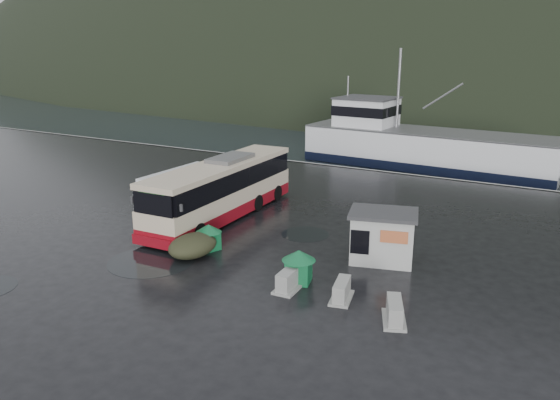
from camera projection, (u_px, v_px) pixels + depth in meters
The scene contains 14 objects.
ground at pixel (204, 244), 27.59m from camera, with size 160.00×160.00×0.00m, color black.
harbor_water at pixel (507, 89), 119.80m from camera, with size 300.00×180.00×0.02m, color black.
quay_edge at pixel (353, 168), 44.35m from camera, with size 160.00×0.60×1.50m, color #999993.
coach_bus at pixel (223, 217), 31.84m from camera, with size 3.07×12.29×3.48m, color beige, non-canonical shape.
white_van at pixel (183, 212), 32.82m from camera, with size 2.09×6.06×2.53m, color white, non-canonical shape.
waste_bin_left at pixel (209, 249), 26.88m from camera, with size 0.93×0.93×1.29m, color #116335, non-canonical shape.
waste_bin_right at pixel (298, 282), 23.19m from camera, with size 1.03×1.03×1.44m, color #116335, non-canonical shape.
dome_tent at pixel (193, 256), 26.02m from camera, with size 1.93×2.71×1.06m, color #30321E, non-canonical shape.
ticket_kiosk at pixel (381, 260), 25.48m from camera, with size 3.06×2.32×2.39m, color beige, non-canonical shape.
jersey_barrier_a at pixel (341, 299), 21.62m from camera, with size 0.78×1.56×0.78m, color #999993, non-canonical shape.
jersey_barrier_b at pixel (394, 321), 19.91m from camera, with size 0.82×1.64×0.82m, color #999993, non-canonical shape.
jersey_barrier_c at pixel (289, 289), 22.56m from camera, with size 0.85×1.71×0.85m, color #999993, non-canonical shape.
fishing_trawler at pixel (427, 152), 50.81m from camera, with size 27.05×5.92×10.82m, color white, non-canonical shape.
puddles at pixel (156, 260), 25.55m from camera, with size 11.22×15.01×0.01m.
Camera 1 is at (16.02, -20.71, 9.77)m, focal length 35.00 mm.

